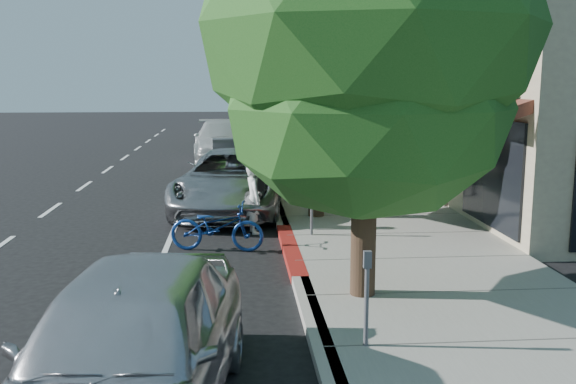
{
  "coord_description": "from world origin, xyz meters",
  "views": [
    {
      "loc": [
        -1.08,
        -11.72,
        3.55
      ],
      "look_at": [
        -0.08,
        0.69,
        1.35
      ],
      "focal_mm": 40.0,
      "sensor_mm": 36.0,
      "label": 1
    }
  ],
  "objects": [
    {
      "name": "ground",
      "position": [
        0.0,
        0.0,
        0.0
      ],
      "size": [
        120.0,
        120.0,
        0.0
      ],
      "primitive_type": "plane",
      "color": "black",
      "rests_on": "ground"
    },
    {
      "name": "sidewalk",
      "position": [
        2.3,
        8.0,
        0.07
      ],
      "size": [
        4.6,
        56.0,
        0.15
      ],
      "primitive_type": "cube",
      "color": "gray",
      "rests_on": "ground"
    },
    {
      "name": "curb",
      "position": [
        0.0,
        8.0,
        0.07
      ],
      "size": [
        0.3,
        56.0,
        0.15
      ],
      "primitive_type": "cube",
      "color": "#9E998E",
      "rests_on": "ground"
    },
    {
      "name": "curb_red_segment",
      "position": [
        0.0,
        1.0,
        0.07
      ],
      "size": [
        0.32,
        4.0,
        0.15
      ],
      "primitive_type": "cube",
      "color": "maroon",
      "rests_on": "ground"
    },
    {
      "name": "storefront_building",
      "position": [
        9.6,
        18.0,
        3.5
      ],
      "size": [
        10.0,
        36.0,
        7.0
      ],
      "primitive_type": "cube",
      "color": "#BEB492",
      "rests_on": "ground"
    },
    {
      "name": "street_tree_0",
      "position": [
        0.9,
        -2.0,
        4.21
      ],
      "size": [
        5.19,
        5.19,
        7.12
      ],
      "color": "black",
      "rests_on": "ground"
    },
    {
      "name": "street_tree_1",
      "position": [
        0.9,
        4.0,
        4.83
      ],
      "size": [
        5.45,
        5.45,
        8.02
      ],
      "color": "black",
      "rests_on": "ground"
    },
    {
      "name": "street_tree_2",
      "position": [
        0.9,
        10.0,
        4.82
      ],
      "size": [
        4.62,
        4.62,
        7.76
      ],
      "color": "black",
      "rests_on": "ground"
    },
    {
      "name": "street_tree_3",
      "position": [
        0.9,
        16.0,
        4.54
      ],
      "size": [
        4.72,
        4.72,
        7.41
      ],
      "color": "black",
      "rests_on": "ground"
    },
    {
      "name": "street_tree_4",
      "position": [
        0.9,
        22.0,
        4.37
      ],
      "size": [
        4.06,
        4.06,
        7.01
      ],
      "color": "black",
      "rests_on": "ground"
    },
    {
      "name": "street_tree_5",
      "position": [
        0.9,
        28.0,
        4.75
      ],
      "size": [
        4.72,
        4.72,
        7.7
      ],
      "color": "black",
      "rests_on": "ground"
    },
    {
      "name": "cyclist",
      "position": [
        -0.7,
        2.91,
        0.82
      ],
      "size": [
        0.52,
        0.67,
        1.63
      ],
      "primitive_type": "imported",
      "rotation": [
        0.0,
        0.0,
        1.8
      ],
      "color": "white",
      "rests_on": "ground"
    },
    {
      "name": "bicycle",
      "position": [
        -1.51,
        1.39,
        0.52
      ],
      "size": [
        2.06,
        1.03,
        1.03
      ],
      "primitive_type": "imported",
      "rotation": [
        0.0,
        0.0,
        1.39
      ],
      "color": "navy",
      "rests_on": "ground"
    },
    {
      "name": "silver_suv",
      "position": [
        -1.2,
        5.5,
        0.83
      ],
      "size": [
        3.49,
        6.25,
        1.65
      ],
      "primitive_type": "imported",
      "rotation": [
        0.0,
        0.0,
        -0.13
      ],
      "color": "#9E9FA3",
      "rests_on": "ground"
    },
    {
      "name": "dark_sedan",
      "position": [
        -1.01,
        9.0,
        0.81
      ],
      "size": [
        1.82,
        4.93,
        1.61
      ],
      "primitive_type": "imported",
      "rotation": [
        0.0,
        0.0,
        0.02
      ],
      "color": "black",
      "rests_on": "ground"
    },
    {
      "name": "white_pickup",
      "position": [
        -1.74,
        16.72,
        0.85
      ],
      "size": [
        2.67,
        5.99,
        1.71
      ],
      "primitive_type": "imported",
      "rotation": [
        0.0,
        0.0,
        0.05
      ],
      "color": "silver",
      "rests_on": "ground"
    },
    {
      "name": "dark_suv_far",
      "position": [
        -0.5,
        21.78,
        0.91
      ],
      "size": [
        2.45,
        5.45,
        1.82
      ],
      "primitive_type": "imported",
      "rotation": [
        0.0,
        0.0,
        0.06
      ],
      "color": "black",
      "rests_on": "ground"
    },
    {
      "name": "near_car_a",
      "position": [
        -2.2,
        -5.5,
        0.85
      ],
      "size": [
        2.56,
        5.17,
        1.69
      ],
      "primitive_type": "imported",
      "rotation": [
        0.0,
        0.0,
        -0.12
      ],
      "color": "#BBBBC1",
      "rests_on": "ground"
    },
    {
      "name": "pedestrian",
      "position": [
        3.27,
        6.55,
        1.02
      ],
      "size": [
        0.84,
        0.66,
        1.74
      ],
      "primitive_type": "imported",
      "rotation": [
        0.0,
        0.0,
        3.14
      ],
      "color": "black",
      "rests_on": "sidewalk"
    }
  ]
}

